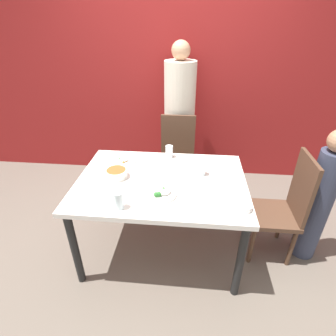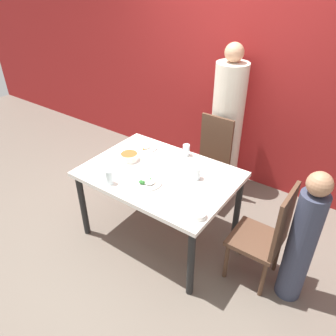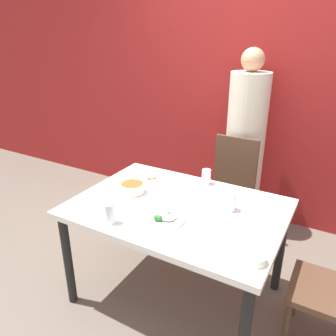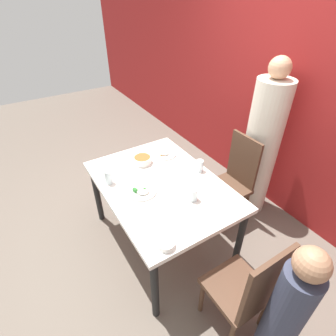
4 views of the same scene
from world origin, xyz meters
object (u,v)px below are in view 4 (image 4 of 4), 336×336
chair_child_spot (247,290)px  person_child (282,319)px  plate_rice_adult (165,154)px  bowl_curry (142,160)px  chair_adult_spot (233,179)px  glass_water_tall (200,166)px  person_adult (261,148)px

chair_child_spot → person_child: bearing=90.0°
plate_rice_adult → bowl_curry: bearing=-88.7°
chair_adult_spot → person_child: size_ratio=0.81×
chair_child_spot → glass_water_tall: bearing=-108.9°
person_adult → bowl_curry: bearing=-111.1°
chair_adult_spot → plate_rice_adult: size_ratio=4.44×
chair_adult_spot → person_child: bearing=-32.5°
person_adult → person_child: (1.22, -1.11, -0.20)m
chair_child_spot → plate_rice_adult: size_ratio=4.44×
chair_adult_spot → chair_child_spot: bearing=-39.2°
bowl_curry → chair_adult_spot: bearing=61.4°
chair_child_spot → person_child: size_ratio=0.81×
bowl_curry → plate_rice_adult: 0.26m
person_child → bowl_curry: (-1.67, -0.05, 0.20)m
chair_adult_spot → glass_water_tall: size_ratio=8.59×
chair_child_spot → bowl_curry: (-1.40, -0.05, 0.28)m
chair_adult_spot → person_child: (1.22, -0.78, 0.08)m
person_child → glass_water_tall: person_child is taller
chair_adult_spot → plate_rice_adult: (-0.45, -0.56, 0.26)m
chair_child_spot → glass_water_tall: 1.10m
bowl_curry → person_adult: bearing=68.9°
person_adult → person_child: person_adult is taller
chair_adult_spot → person_adult: 0.44m
plate_rice_adult → person_adult: bearing=63.2°
person_child → glass_water_tall: 1.33m
glass_water_tall → bowl_curry: bearing=-135.4°
chair_adult_spot → glass_water_tall: bearing=-96.7°
glass_water_tall → person_adult: bearing=86.2°
chair_child_spot → person_adult: person_adult is taller
person_child → glass_water_tall: bearing=164.8°
bowl_curry → glass_water_tall: glass_water_tall is taller
person_child → glass_water_tall: size_ratio=10.64×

